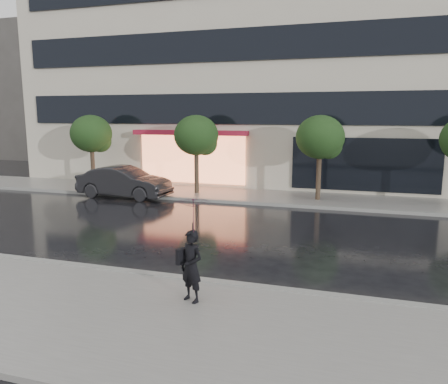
% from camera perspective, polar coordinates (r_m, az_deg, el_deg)
% --- Properties ---
extents(ground, '(120.00, 120.00, 0.00)m').
position_cam_1_polar(ground, '(12.01, -7.26, -9.46)').
color(ground, black).
rests_on(ground, ground).
extents(sidewalk_near, '(60.00, 4.50, 0.12)m').
position_cam_1_polar(sidewalk_near, '(9.36, -15.86, -15.23)').
color(sidewalk_near, slate).
rests_on(sidewalk_near, ground).
extents(sidewalk_far, '(60.00, 3.50, 0.12)m').
position_cam_1_polar(sidewalk_far, '(21.43, 4.19, -0.55)').
color(sidewalk_far, slate).
rests_on(sidewalk_far, ground).
extents(curb_near, '(60.00, 0.25, 0.14)m').
position_cam_1_polar(curb_near, '(11.14, -9.44, -10.72)').
color(curb_near, gray).
rests_on(curb_near, ground).
extents(curb_far, '(60.00, 0.25, 0.14)m').
position_cam_1_polar(curb_far, '(19.76, 3.02, -1.41)').
color(curb_far, gray).
rests_on(curb_far, ground).
extents(office_building, '(30.00, 12.76, 18.00)m').
position_cam_1_polar(office_building, '(29.07, 8.14, 19.89)').
color(office_building, beige).
rests_on(office_building, ground).
extents(bg_building_left, '(14.00, 10.00, 12.00)m').
position_cam_1_polar(bg_building_left, '(48.93, -25.25, 11.48)').
color(bg_building_left, '#59544F').
rests_on(bg_building_left, ground).
extents(tree_far_west, '(2.20, 2.20, 3.99)m').
position_cam_1_polar(tree_far_west, '(24.52, -16.80, 7.13)').
color(tree_far_west, '#33261C').
rests_on(tree_far_west, ground).
extents(tree_mid_west, '(2.20, 2.20, 3.99)m').
position_cam_1_polar(tree_mid_west, '(21.74, -3.47, 7.21)').
color(tree_mid_west, '#33261C').
rests_on(tree_mid_west, ground).
extents(tree_mid_east, '(2.20, 2.20, 3.99)m').
position_cam_1_polar(tree_mid_east, '(20.40, 12.60, 6.80)').
color(tree_mid_east, '#33261C').
rests_on(tree_mid_east, ground).
extents(parked_car, '(4.71, 1.87, 1.52)m').
position_cam_1_polar(parked_car, '(21.78, -12.92, 1.27)').
color(parked_car, black).
rests_on(parked_car, ground).
extents(pedestrian_with_umbrella, '(1.24, 1.25, 2.24)m').
position_cam_1_polar(pedestrian_with_umbrella, '(9.00, -4.18, -5.30)').
color(pedestrian_with_umbrella, black).
rests_on(pedestrian_with_umbrella, sidewalk_near).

